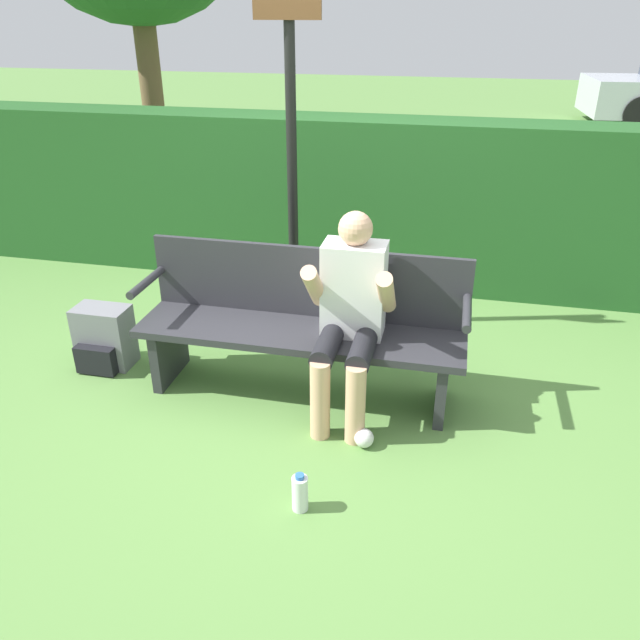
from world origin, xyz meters
name	(u,v)px	position (x,y,z in m)	size (l,w,h in m)	color
ground_plane	(300,392)	(0.00, 0.00, 0.00)	(40.00, 40.00, 0.00)	#5B8942
hedge_back	(355,202)	(0.00, 1.91, 0.68)	(12.00, 0.49, 1.37)	#235623
park_bench	(302,323)	(0.00, 0.07, 0.45)	(1.96, 0.47, 0.88)	#2D2D33
person_seated	(350,310)	(0.32, -0.07, 0.64)	(0.49, 0.61, 1.17)	silver
backpack	(104,339)	(-1.35, 0.05, 0.19)	(0.35, 0.29, 0.41)	slate
water_bottle	(300,493)	(0.25, -0.98, 0.10)	(0.08, 0.08, 0.20)	white
signpost	(291,141)	(-0.27, 0.90, 1.36)	(0.43, 0.09, 2.37)	black
litter_crumple	(364,438)	(0.47, -0.44, 0.05)	(0.11, 0.11, 0.11)	silver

